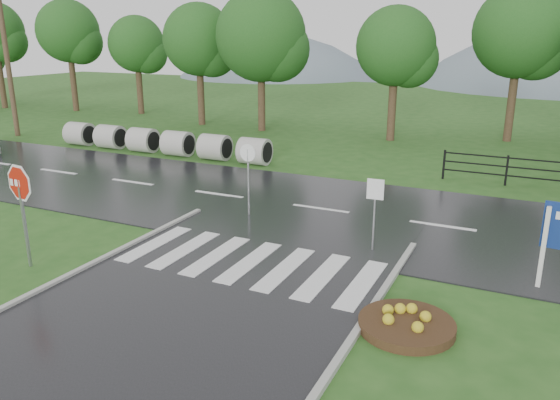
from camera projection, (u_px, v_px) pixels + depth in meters
The scene contains 11 objects.
ground at pixel (116, 366), 9.72m from camera, with size 120.00×120.00×0.00m, color #27531B.
main_road at pixel (321, 210), 18.35m from camera, with size 90.00×8.00×0.04m, color black.
crosswalk at pixel (250, 262), 14.02m from camera, with size 6.50×2.80×0.02m.
hills at pixel (503, 209), 68.94m from camera, with size 102.00×48.00×48.00m.
treeline at pixel (430, 141), 30.03m from camera, with size 83.20×5.20×10.00m.
culvert_pipes at pixel (160, 142), 26.79m from camera, with size 11.80×1.20×1.20m.
stop_sign at pixel (20, 193), 13.33m from camera, with size 1.25×0.20×2.83m.
flower_bed at pixel (407, 323), 10.88m from camera, with size 1.93×1.93×0.39m.
reg_sign_small at pixel (375, 200), 14.42m from camera, with size 0.45×0.07×2.04m.
reg_sign_round at pixel (248, 172), 17.29m from camera, with size 0.55×0.07×2.38m.
utility_pole_west at pixel (7, 59), 30.51m from camera, with size 1.49×0.46×8.51m.
Camera 1 is at (6.27, -6.35, 5.67)m, focal length 35.00 mm.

